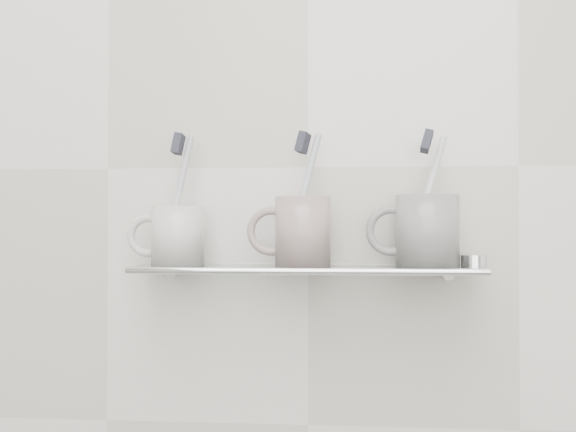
# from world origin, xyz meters

# --- Properties ---
(wall_back) EXTENTS (2.50, 0.00, 2.50)m
(wall_back) POSITION_xyz_m (0.00, 1.10, 1.25)
(wall_back) COLOR silver
(wall_back) RESTS_ON ground
(shelf_glass) EXTENTS (0.50, 0.12, 0.01)m
(shelf_glass) POSITION_xyz_m (0.00, 1.04, 1.10)
(shelf_glass) COLOR silver
(shelf_glass) RESTS_ON wall_back
(shelf_rail) EXTENTS (0.50, 0.01, 0.01)m
(shelf_rail) POSITION_xyz_m (0.00, 0.98, 1.10)
(shelf_rail) COLOR silver
(shelf_rail) RESTS_ON shelf_glass
(bracket_left) EXTENTS (0.02, 0.03, 0.02)m
(bracket_left) POSITION_xyz_m (-0.21, 1.09, 1.09)
(bracket_left) COLOR silver
(bracket_left) RESTS_ON wall_back
(bracket_right) EXTENTS (0.02, 0.03, 0.02)m
(bracket_right) POSITION_xyz_m (0.21, 1.09, 1.09)
(bracket_right) COLOR silver
(bracket_right) RESTS_ON wall_back
(mug_left) EXTENTS (0.08, 0.08, 0.09)m
(mug_left) POSITION_xyz_m (-0.19, 1.04, 1.14)
(mug_left) COLOR silver
(mug_left) RESTS_ON shelf_glass
(mug_left_handle) EXTENTS (0.06, 0.01, 0.06)m
(mug_left_handle) POSITION_xyz_m (-0.24, 1.04, 1.14)
(mug_left_handle) COLOR silver
(mug_left_handle) RESTS_ON mug_left
(toothbrush_left) EXTENTS (0.04, 0.03, 0.19)m
(toothbrush_left) POSITION_xyz_m (-0.19, 1.04, 1.20)
(toothbrush_left) COLOR #B8B8C6
(toothbrush_left) RESTS_ON mug_left
(bristles_left) EXTENTS (0.02, 0.03, 0.03)m
(bristles_left) POSITION_xyz_m (-0.19, 1.04, 1.28)
(bristles_left) COLOR #292A35
(bristles_left) RESTS_ON toothbrush_left
(mug_center) EXTENTS (0.09, 0.09, 0.10)m
(mug_center) POSITION_xyz_m (-0.01, 1.04, 1.15)
(mug_center) COLOR silver
(mug_center) RESTS_ON shelf_glass
(mug_center_handle) EXTENTS (0.07, 0.01, 0.07)m
(mug_center_handle) POSITION_xyz_m (-0.05, 1.04, 1.15)
(mug_center_handle) COLOR silver
(mug_center_handle) RESTS_ON mug_center
(toothbrush_center) EXTENTS (0.06, 0.02, 0.19)m
(toothbrush_center) POSITION_xyz_m (-0.01, 1.04, 1.20)
(toothbrush_center) COLOR silver
(toothbrush_center) RESTS_ON mug_center
(bristles_center) EXTENTS (0.03, 0.03, 0.03)m
(bristles_center) POSITION_xyz_m (-0.01, 1.04, 1.28)
(bristles_center) COLOR #292A35
(bristles_center) RESTS_ON toothbrush_center
(mug_right) EXTENTS (0.11, 0.11, 0.10)m
(mug_right) POSITION_xyz_m (0.17, 1.04, 1.15)
(mug_right) COLOR white
(mug_right) RESTS_ON shelf_glass
(mug_right_handle) EXTENTS (0.07, 0.01, 0.07)m
(mug_right_handle) POSITION_xyz_m (0.12, 1.04, 1.15)
(mug_right_handle) COLOR white
(mug_right_handle) RESTS_ON mug_right
(toothbrush_right) EXTENTS (0.07, 0.05, 0.18)m
(toothbrush_right) POSITION_xyz_m (0.17, 1.04, 1.20)
(toothbrush_right) COLOR silver
(toothbrush_right) RESTS_ON mug_right
(bristles_right) EXTENTS (0.02, 0.03, 0.04)m
(bristles_right) POSITION_xyz_m (0.17, 1.04, 1.28)
(bristles_right) COLOR #292A35
(bristles_right) RESTS_ON toothbrush_right
(chrome_cap) EXTENTS (0.04, 0.04, 0.02)m
(chrome_cap) POSITION_xyz_m (0.24, 1.04, 1.11)
(chrome_cap) COLOR silver
(chrome_cap) RESTS_ON shelf_glass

